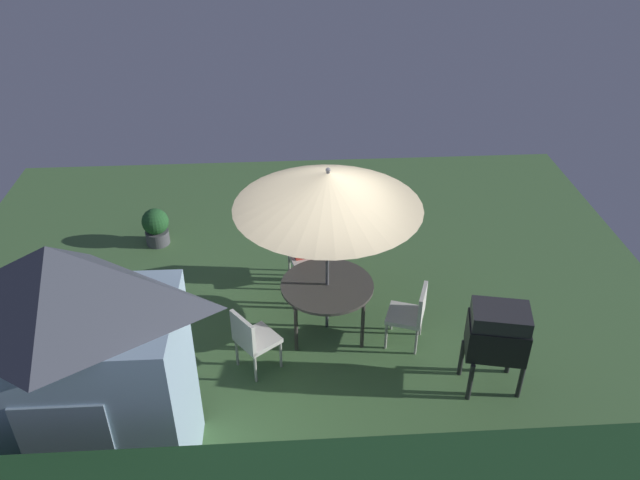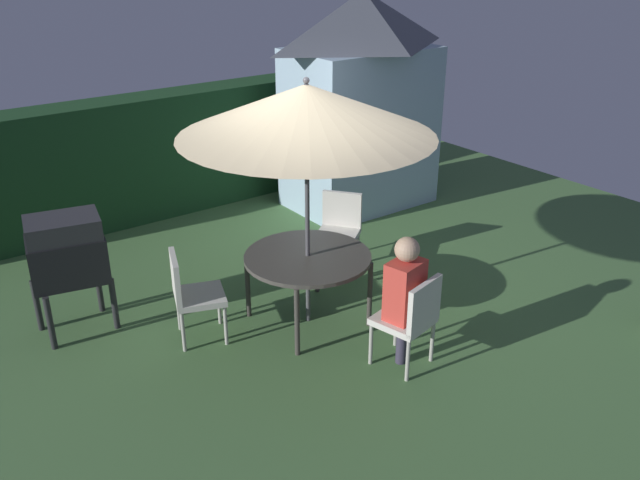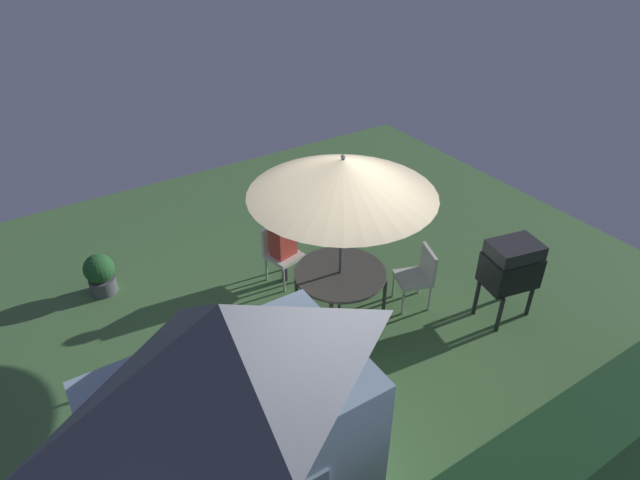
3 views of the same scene
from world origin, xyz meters
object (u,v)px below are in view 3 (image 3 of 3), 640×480
at_px(garden_shed, 238,449).
at_px(patio_table, 340,276).
at_px(chair_far_side, 307,346).
at_px(potted_plant_by_shed, 100,273).
at_px(chair_near_shed, 280,250).
at_px(person_in_red, 283,237).
at_px(bbq_grill, 511,266).
at_px(patio_umbrella, 343,177).
at_px(chair_toward_hedge, 419,274).

xyz_separation_m(garden_shed, patio_table, (-2.53, -2.27, -0.82)).
height_order(chair_far_side, potted_plant_by_shed, chair_far_side).
xyz_separation_m(chair_near_shed, person_in_red, (-0.02, 0.08, 0.26)).
height_order(bbq_grill, person_in_red, person_in_red).
distance_m(chair_far_side, potted_plant_by_shed, 3.53).
bearing_deg(potted_plant_by_shed, patio_umbrella, 139.03).
bearing_deg(person_in_red, chair_near_shed, -77.12).
distance_m(patio_table, chair_far_side, 1.27).
bearing_deg(potted_plant_by_shed, bbq_grill, 142.30).
xyz_separation_m(bbq_grill, potted_plant_by_shed, (4.61, -3.56, -0.51)).
relative_size(patio_umbrella, chair_far_side, 2.74).
bearing_deg(chair_toward_hedge, bbq_grill, 135.02).
distance_m(patio_umbrella, chair_far_side, 2.07).
bearing_deg(chair_near_shed, person_in_red, 102.88).
xyz_separation_m(garden_shed, chair_toward_hedge, (-3.62, -1.88, -0.98)).
bearing_deg(person_in_red, potted_plant_by_shed, -26.66).
bearing_deg(chair_near_shed, bbq_grill, 132.20).
bearing_deg(bbq_grill, chair_near_shed, -47.80).
bearing_deg(patio_umbrella, chair_far_side, 37.54).
relative_size(chair_far_side, chair_toward_hedge, 1.00).
bearing_deg(patio_umbrella, chair_near_shed, -77.12).
height_order(chair_near_shed, chair_far_side, same).
height_order(garden_shed, bbq_grill, garden_shed).
height_order(garden_shed, chair_far_side, garden_shed).
distance_m(chair_toward_hedge, person_in_red, 2.03).
bearing_deg(garden_shed, person_in_red, -123.99).
height_order(chair_far_side, chair_toward_hedge, same).
relative_size(chair_far_side, person_in_red, 0.71).
height_order(patio_umbrella, bbq_grill, patio_umbrella).
bearing_deg(person_in_red, garden_shed, 56.01).
height_order(patio_umbrella, chair_near_shed, patio_umbrella).
relative_size(chair_near_shed, potted_plant_by_shed, 1.40).
relative_size(garden_shed, chair_far_side, 3.26).
relative_size(garden_shed, patio_table, 2.34).
height_order(patio_table, chair_far_side, chair_far_side).
bearing_deg(chair_near_shed, garden_shed, 56.87).
distance_m(bbq_grill, person_in_red, 3.21).
bearing_deg(chair_far_side, patio_umbrella, -142.46).
height_order(bbq_grill, chair_far_side, bbq_grill).
distance_m(patio_table, bbq_grill, 2.30).
bearing_deg(potted_plant_by_shed, chair_toward_hedge, 144.16).
bearing_deg(chair_toward_hedge, chair_far_side, 10.08).
height_order(patio_table, patio_umbrella, patio_umbrella).
bearing_deg(patio_umbrella, potted_plant_by_shed, -40.97).
relative_size(garden_shed, person_in_red, 2.33).
distance_m(chair_near_shed, potted_plant_by_shed, 2.67).
distance_m(garden_shed, chair_toward_hedge, 4.19).
bearing_deg(patio_table, chair_toward_hedge, 160.06).
bearing_deg(potted_plant_by_shed, patio_table, 139.03).
distance_m(patio_table, person_in_red, 1.14).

